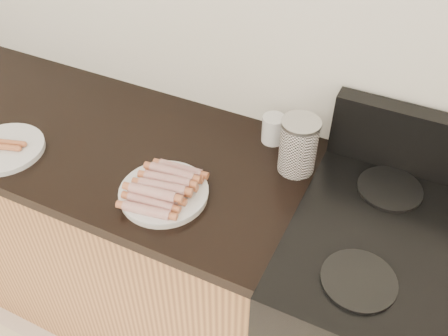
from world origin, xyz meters
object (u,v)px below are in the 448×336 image
at_px(main_plate, 164,194).
at_px(canister, 298,146).
at_px(side_plate, 5,149).
at_px(mug, 273,129).

relative_size(main_plate, canister, 1.42).
height_order(side_plate, mug, mug).
xyz_separation_m(side_plate, mug, (0.72, 0.41, 0.04)).
distance_m(main_plate, mug, 0.41).
bearing_deg(mug, side_plate, -150.46).
bearing_deg(side_plate, mug, 29.54).
height_order(side_plate, canister, canister).
bearing_deg(main_plate, canister, 42.88).
relative_size(side_plate, mug, 2.70).
distance_m(side_plate, mug, 0.83).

